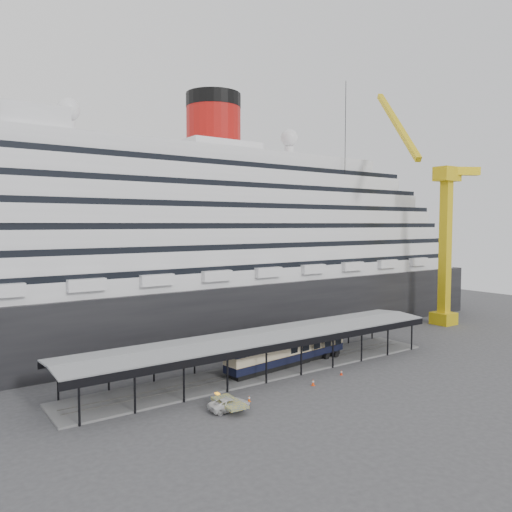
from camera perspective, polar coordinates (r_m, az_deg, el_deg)
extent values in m
plane|color=#38383B|center=(65.89, 3.75, -14.04)|extent=(200.00, 200.00, 0.00)
cube|color=black|center=(91.11, -9.12, -5.87)|extent=(130.00, 30.00, 10.00)
cylinder|color=#A6100D|center=(95.25, -4.87, 14.17)|extent=(10.00, 10.00, 9.00)
cylinder|color=black|center=(96.35, -4.89, 17.24)|extent=(10.10, 10.10, 2.50)
sphere|color=silver|center=(85.32, -20.67, 15.39)|extent=(3.60, 3.60, 3.60)
sphere|color=silver|center=(105.47, 3.81, 13.31)|extent=(3.60, 3.60, 3.60)
cube|color=slate|center=(69.63, 1.08, -12.95)|extent=(56.00, 8.00, 0.24)
cube|color=slate|center=(69.03, 1.45, -12.96)|extent=(54.00, 0.08, 0.10)
cube|color=slate|center=(70.14, 0.72, -12.69)|extent=(54.00, 0.08, 0.10)
cube|color=black|center=(65.05, 3.48, -10.20)|extent=(56.00, 0.18, 0.90)
cube|color=black|center=(72.09, -1.07, -8.82)|extent=(56.00, 0.18, 0.90)
cube|color=slate|center=(68.35, 1.09, -8.89)|extent=(56.00, 9.00, 0.24)
cylinder|color=black|center=(71.23, -27.08, 6.14)|extent=(0.12, 0.12, 47.21)
cube|color=gold|center=(107.15, 20.63, -6.68)|extent=(4.00, 4.00, 2.40)
cube|color=gold|center=(105.58, 20.81, 0.92)|extent=(1.80, 1.80, 26.00)
cube|color=gold|center=(105.92, 20.99, 8.73)|extent=(5.00, 3.20, 2.80)
cube|color=gold|center=(103.15, 15.85, 14.25)|extent=(11.42, 18.78, 16.80)
cube|color=gold|center=(107.57, 22.69, 8.93)|extent=(6.00, 4.39, 1.60)
cylinder|color=black|center=(98.22, 10.08, 5.71)|extent=(0.12, 0.12, 47.21)
imported|color=silver|center=(56.18, -3.07, -16.54)|extent=(4.75, 2.37, 1.29)
cube|color=black|center=(71.84, 3.68, -12.06)|extent=(20.30, 4.60, 0.67)
cube|color=black|center=(71.61, 3.69, -11.39)|extent=(21.30, 5.09, 1.06)
cube|color=beige|center=(71.32, 3.69, -10.50)|extent=(21.31, 5.13, 1.25)
cube|color=black|center=(71.12, 3.69, -9.86)|extent=(21.30, 5.09, 0.38)
cube|color=#E04E0C|center=(58.68, -0.79, -16.29)|extent=(0.43, 0.43, 0.03)
cone|color=#E04E0C|center=(58.56, -0.79, -15.96)|extent=(0.36, 0.36, 0.69)
cylinder|color=white|center=(58.54, -0.79, -15.90)|extent=(0.22, 0.22, 0.14)
cube|color=#E63D0C|center=(64.38, 6.54, -14.48)|extent=(0.43, 0.43, 0.03)
cone|color=#E63D0C|center=(64.25, 6.54, -14.14)|extent=(0.37, 0.37, 0.80)
cylinder|color=white|center=(64.23, 6.54, -14.07)|extent=(0.25, 0.25, 0.15)
cube|color=red|center=(69.04, 9.72, -13.24)|extent=(0.43, 0.43, 0.03)
cone|color=red|center=(68.94, 9.73, -12.97)|extent=(0.36, 0.36, 0.68)
cylinder|color=white|center=(68.92, 9.73, -12.92)|extent=(0.22, 0.22, 0.13)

